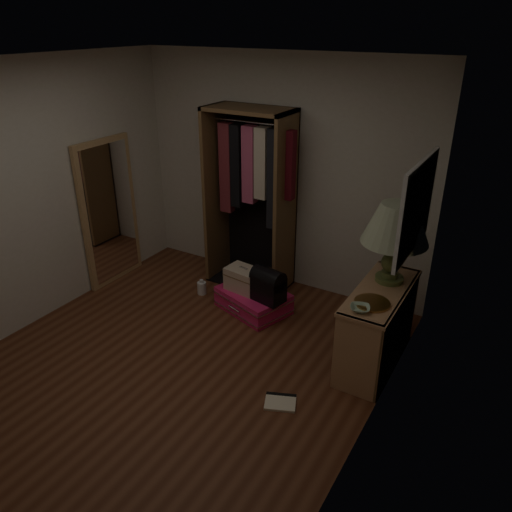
# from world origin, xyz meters

# --- Properties ---
(ground) EXTENTS (4.00, 4.00, 0.00)m
(ground) POSITION_xyz_m (0.00, 0.00, 0.00)
(ground) COLOR #522917
(ground) RESTS_ON ground
(room_walls) EXTENTS (3.52, 4.02, 2.60)m
(room_walls) POSITION_xyz_m (0.08, 0.04, 1.50)
(room_walls) COLOR beige
(room_walls) RESTS_ON ground
(console_bookshelf) EXTENTS (0.42, 1.12, 0.75)m
(console_bookshelf) POSITION_xyz_m (1.54, 1.03, 0.40)
(console_bookshelf) COLOR #AB7952
(console_bookshelf) RESTS_ON ground
(open_wardrobe) EXTENTS (1.03, 0.50, 2.05)m
(open_wardrobe) POSITION_xyz_m (-0.22, 1.77, 1.21)
(open_wardrobe) COLOR brown
(open_wardrobe) RESTS_ON ground
(floor_mirror) EXTENTS (0.06, 0.80, 1.70)m
(floor_mirror) POSITION_xyz_m (-1.70, 1.00, 0.85)
(floor_mirror) COLOR tan
(floor_mirror) RESTS_ON ground
(pink_suitcase) EXTENTS (0.88, 0.74, 0.23)m
(pink_suitcase) POSITION_xyz_m (0.11, 1.21, 0.11)
(pink_suitcase) COLOR #DF1B5C
(pink_suitcase) RESTS_ON ground
(train_case) EXTENTS (0.40, 0.30, 0.27)m
(train_case) POSITION_xyz_m (0.00, 1.19, 0.35)
(train_case) COLOR #BCA890
(train_case) RESTS_ON pink_suitcase
(black_bag) EXTENTS (0.37, 0.28, 0.37)m
(black_bag) POSITION_xyz_m (0.34, 1.13, 0.42)
(black_bag) COLOR black
(black_bag) RESTS_ON pink_suitcase
(table_lamp) EXTENTS (0.75, 0.75, 0.73)m
(table_lamp) POSITION_xyz_m (1.54, 1.21, 1.29)
(table_lamp) COLOR #4A582A
(table_lamp) RESTS_ON console_bookshelf
(brass_tray) EXTENTS (0.36, 0.36, 0.02)m
(brass_tray) POSITION_xyz_m (1.54, 0.74, 0.76)
(brass_tray) COLOR #AD7D42
(brass_tray) RESTS_ON console_bookshelf
(ceramic_bowl) EXTENTS (0.20, 0.20, 0.04)m
(ceramic_bowl) POSITION_xyz_m (1.49, 0.59, 0.77)
(ceramic_bowl) COLOR #9FBEA2
(ceramic_bowl) RESTS_ON console_bookshelf
(white_jug) EXTENTS (0.12, 0.12, 0.18)m
(white_jug) POSITION_xyz_m (-0.57, 1.20, 0.08)
(white_jug) COLOR silver
(white_jug) RESTS_ON ground
(floor_book) EXTENTS (0.31, 0.29, 0.02)m
(floor_book) POSITION_xyz_m (1.06, 0.06, 0.01)
(floor_book) COLOR #EFE6C9
(floor_book) RESTS_ON ground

